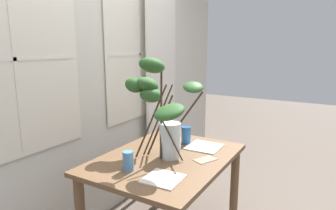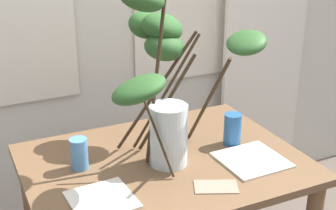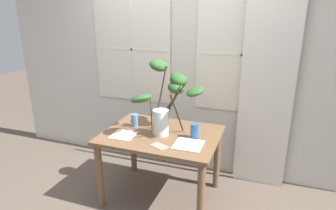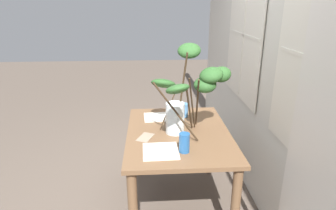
{
  "view_description": "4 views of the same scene",
  "coord_description": "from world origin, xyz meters",
  "px_view_note": "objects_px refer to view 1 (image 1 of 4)",
  "views": [
    {
      "loc": [
        -1.77,
        -1.06,
        1.54
      ],
      "look_at": [
        0.08,
        0.03,
        1.11
      ],
      "focal_mm": 31.25,
      "sensor_mm": 36.0,
      "label": 1
    },
    {
      "loc": [
        -0.75,
        -1.63,
        1.72
      ],
      "look_at": [
        0.03,
        0.03,
        0.97
      ],
      "focal_mm": 51.38,
      "sensor_mm": 36.0,
      "label": 2
    },
    {
      "loc": [
        0.99,
        -2.49,
        1.92
      ],
      "look_at": [
        0.06,
        0.03,
        1.04
      ],
      "focal_mm": 30.78,
      "sensor_mm": 36.0,
      "label": 3
    },
    {
      "loc": [
        2.21,
        -0.23,
        1.78
      ],
      "look_at": [
        -0.07,
        -0.08,
        0.95
      ],
      "focal_mm": 30.86,
      "sensor_mm": 36.0,
      "label": 4
    }
  ],
  "objects_px": {
    "dining_table": "(166,172)",
    "vase_with_branches": "(160,105)",
    "plate_square_right": "(204,147)",
    "drinking_glass_blue_right": "(186,135)",
    "plate_square_left": "(163,179)",
    "drinking_glass_blue_left": "(128,161)"
  },
  "relations": [
    {
      "from": "plate_square_left",
      "to": "plate_square_right",
      "type": "xyz_separation_m",
      "value": [
        0.67,
        0.01,
        0.0
      ]
    },
    {
      "from": "dining_table",
      "to": "drinking_glass_blue_right",
      "type": "xyz_separation_m",
      "value": [
        0.34,
        0.01,
        0.2
      ]
    },
    {
      "from": "dining_table",
      "to": "plate_square_right",
      "type": "height_order",
      "value": "plate_square_right"
    },
    {
      "from": "drinking_glass_blue_right",
      "to": "plate_square_left",
      "type": "distance_m",
      "value": 0.71
    },
    {
      "from": "drinking_glass_blue_right",
      "to": "plate_square_right",
      "type": "xyz_separation_m",
      "value": [
        -0.01,
        -0.17,
        -0.07
      ]
    },
    {
      "from": "dining_table",
      "to": "vase_with_branches",
      "type": "height_order",
      "value": "vase_with_branches"
    },
    {
      "from": "plate_square_right",
      "to": "dining_table",
      "type": "bearing_deg",
      "value": 153.81
    },
    {
      "from": "drinking_glass_blue_left",
      "to": "drinking_glass_blue_right",
      "type": "xyz_separation_m",
      "value": [
        0.68,
        -0.08,
        0.01
      ]
    },
    {
      "from": "plate_square_left",
      "to": "dining_table",
      "type": "bearing_deg",
      "value": 28.09
    },
    {
      "from": "vase_with_branches",
      "to": "plate_square_left",
      "type": "relative_size",
      "value": 3.36
    },
    {
      "from": "drinking_glass_blue_right",
      "to": "plate_square_right",
      "type": "distance_m",
      "value": 0.19
    },
    {
      "from": "vase_with_branches",
      "to": "drinking_glass_blue_left",
      "type": "distance_m",
      "value": 0.49
    },
    {
      "from": "drinking_glass_blue_left",
      "to": "plate_square_right",
      "type": "relative_size",
      "value": 0.51
    },
    {
      "from": "vase_with_branches",
      "to": "drinking_glass_blue_left",
      "type": "bearing_deg",
      "value": 177.76
    },
    {
      "from": "plate_square_left",
      "to": "plate_square_right",
      "type": "distance_m",
      "value": 0.67
    },
    {
      "from": "vase_with_branches",
      "to": "plate_square_left",
      "type": "height_order",
      "value": "vase_with_branches"
    },
    {
      "from": "plate_square_right",
      "to": "plate_square_left",
      "type": "bearing_deg",
      "value": -178.8
    },
    {
      "from": "plate_square_right",
      "to": "vase_with_branches",
      "type": "bearing_deg",
      "value": 141.6
    },
    {
      "from": "vase_with_branches",
      "to": "drinking_glass_blue_left",
      "type": "xyz_separation_m",
      "value": [
        -0.37,
        0.01,
        -0.32
      ]
    },
    {
      "from": "dining_table",
      "to": "vase_with_branches",
      "type": "relative_size",
      "value": 1.51
    },
    {
      "from": "vase_with_branches",
      "to": "drinking_glass_blue_right",
      "type": "xyz_separation_m",
      "value": [
        0.31,
        -0.07,
        -0.31
      ]
    },
    {
      "from": "dining_table",
      "to": "vase_with_branches",
      "type": "bearing_deg",
      "value": 66.29
    }
  ]
}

